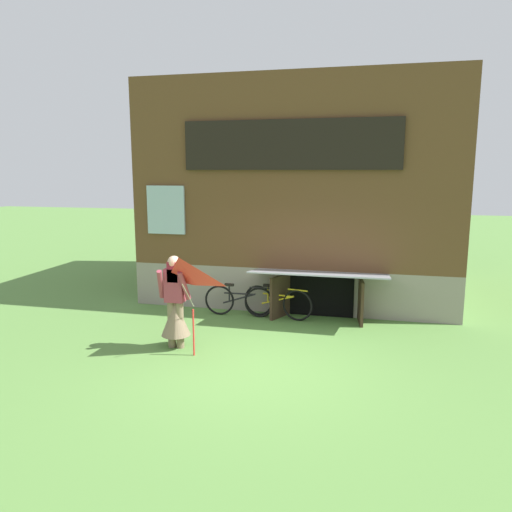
{
  "coord_description": "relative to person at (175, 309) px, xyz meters",
  "views": [
    {
      "loc": [
        1.71,
        -7.37,
        3.15
      ],
      "look_at": [
        -0.35,
        1.38,
        1.57
      ],
      "focal_mm": 34.15,
      "sensor_mm": 36.0,
      "label": 1
    }
  ],
  "objects": [
    {
      "name": "person",
      "position": [
        0.0,
        0.0,
        0.0
      ],
      "size": [
        0.61,
        0.53,
        1.68
      ],
      "rotation": [
        0.0,
        0.0,
        0.03
      ],
      "color": "#7F6B51",
      "rests_on": "ground_plane"
    },
    {
      "name": "bicycle_yellow",
      "position": [
        1.45,
        2.17,
        -0.36
      ],
      "size": [
        1.56,
        0.39,
        0.73
      ],
      "rotation": [
        0.0,
        0.0,
        -0.22
      ],
      "color": "black",
      "rests_on": "ground_plane"
    },
    {
      "name": "bicycle_black",
      "position": [
        0.6,
        2.12,
        -0.36
      ],
      "size": [
        1.57,
        0.08,
        0.71
      ],
      "rotation": [
        0.0,
        0.0,
        0.02
      ],
      "color": "black",
      "rests_on": "ground_plane"
    },
    {
      "name": "log_house",
      "position": [
        1.62,
        5.28,
        1.89
      ],
      "size": [
        7.31,
        6.58,
        5.21
      ],
      "color": "gray",
      "rests_on": "ground_plane"
    },
    {
      "name": "kite",
      "position": [
        0.3,
        -0.51,
        0.64
      ],
      "size": [
        0.95,
        0.89,
        1.67
      ],
      "color": "red",
      "rests_on": "ground_plane"
    },
    {
      "name": "ground_plane",
      "position": [
        1.62,
        -0.45,
        -0.71
      ],
      "size": [
        60.0,
        60.0,
        0.0
      ],
      "primitive_type": "plane",
      "color": "#56843D"
    }
  ]
}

